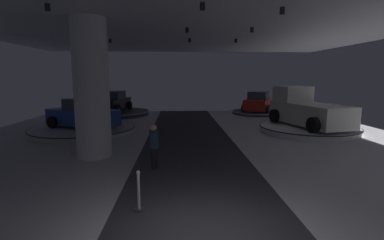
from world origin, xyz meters
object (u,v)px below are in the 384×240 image
at_px(display_car_deep_left, 113,102).
at_px(display_car_far_left, 83,114).
at_px(pickup_truck_far_right, 306,110).
at_px(column_left, 92,89).
at_px(display_platform_deep_right, 258,112).
at_px(display_platform_deep_left, 113,113).
at_px(visitor_walking_near, 154,144).
at_px(display_platform_far_left, 84,129).
at_px(display_car_deep_right, 259,102).
at_px(display_platform_far_right, 308,129).

relative_size(display_car_deep_left, display_car_far_left, 0.98).
bearing_deg(pickup_truck_far_right, column_left, -155.45).
relative_size(display_car_deep_left, display_platform_deep_right, 0.96).
height_order(display_platform_deep_left, visitor_walking_near, visitor_walking_near).
height_order(column_left, display_platform_far_left, column_left).
bearing_deg(display_car_deep_right, display_platform_deep_left, -179.42).
bearing_deg(visitor_walking_near, display_platform_far_right, 37.15).
bearing_deg(pickup_truck_far_right, display_platform_far_right, -76.98).
bearing_deg(display_platform_deep_right, display_car_deep_left, -179.43).
xyz_separation_m(display_car_deep_left, display_car_deep_right, (12.57, 0.10, -0.09)).
bearing_deg(column_left, display_car_deep_left, 99.21).
distance_m(display_car_deep_left, display_car_deep_right, 12.57).
xyz_separation_m(display_platform_deep_right, visitor_walking_near, (-7.91, -14.80, 0.76)).
distance_m(column_left, display_car_far_left, 5.91).
xyz_separation_m(display_car_deep_left, display_car_far_left, (-0.01, -7.68, -0.05)).
bearing_deg(display_platform_far_right, display_car_deep_right, 94.73).
bearing_deg(display_car_deep_left, pickup_truck_far_right, -30.80).
relative_size(display_car_deep_right, display_car_far_left, 1.00).
height_order(column_left, visitor_walking_near, column_left).
xyz_separation_m(column_left, display_car_deep_left, (-2.10, 12.92, -1.64)).
height_order(display_car_deep_left, display_car_far_left, display_car_deep_left).
bearing_deg(display_car_deep_left, display_platform_deep_left, -99.69).
bearing_deg(display_platform_deep_right, visitor_walking_near, -118.13).
height_order(display_platform_far_left, display_car_far_left, display_car_far_left).
height_order(display_platform_far_right, display_car_far_left, display_car_far_left).
xyz_separation_m(display_car_deep_right, display_car_far_left, (-12.59, -7.77, 0.03)).
bearing_deg(column_left, pickup_truck_far_right, 24.55).
distance_m(pickup_truck_far_right, visitor_walking_near, 10.91).
bearing_deg(column_left, display_platform_deep_right, 51.20).
distance_m(column_left, display_platform_far_right, 12.40).
xyz_separation_m(display_platform_far_right, display_platform_far_left, (-13.30, 0.51, -0.02)).
bearing_deg(display_platform_far_right, display_car_deep_left, 148.34).
relative_size(display_car_deep_right, display_platform_far_left, 0.76).
height_order(pickup_truck_far_right, display_platform_far_left, pickup_truck_far_right).
bearing_deg(pickup_truck_far_right, display_car_deep_left, 149.20).
height_order(column_left, display_car_deep_right, column_left).
height_order(display_car_far_left, visitor_walking_near, display_car_far_left).
bearing_deg(display_platform_far_left, display_car_far_left, -29.80).
relative_size(display_platform_far_right, pickup_truck_far_right, 1.01).
relative_size(column_left, display_car_far_left, 1.21).
bearing_deg(display_car_far_left, display_car_deep_left, 89.89).
relative_size(display_platform_deep_right, visitor_walking_near, 2.91).
distance_m(display_car_deep_left, visitor_walking_near, 15.40).
xyz_separation_m(display_platform_deep_left, visitor_walking_near, (4.68, -14.65, 0.72)).
distance_m(display_platform_deep_right, display_car_far_left, 14.85).
bearing_deg(display_car_deep_left, display_car_deep_right, 0.44).
xyz_separation_m(display_platform_far_right, display_platform_deep_left, (-13.26, 8.14, 0.01)).
bearing_deg(display_platform_deep_left, display_car_deep_right, 0.58).
xyz_separation_m(pickup_truck_far_right, display_platform_deep_right, (-0.60, 7.98, -1.12)).
xyz_separation_m(display_platform_far_right, visitor_walking_near, (-8.58, -6.50, 0.73)).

